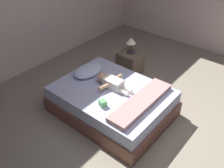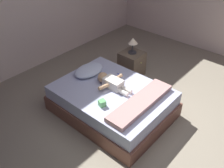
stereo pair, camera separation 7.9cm
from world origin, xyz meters
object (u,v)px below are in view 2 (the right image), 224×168
object	(u,v)px
pillow	(89,70)
nightstand	(132,64)
baby	(111,82)
toy_block	(102,103)
toothbrush	(119,75)
bed	(112,101)
lamp	(133,42)

from	to	relation	value
pillow	nightstand	size ratio (longest dim) A/B	1.13
pillow	baby	bearing A→B (deg)	-92.77
toy_block	nightstand	bearing A→B (deg)	22.15
nightstand	toothbrush	bearing A→B (deg)	-158.43
bed	pillow	size ratio (longest dim) A/B	3.25
bed	nightstand	size ratio (longest dim) A/B	3.66
pillow	toothbrush	distance (m)	0.49
baby	toy_block	xyz separation A→B (m)	(-0.42, -0.21, -0.02)
bed	lamp	xyz separation A→B (m)	(1.06, 0.44, 0.46)
bed	nightstand	world-z (taller)	nightstand
pillow	lamp	bearing A→B (deg)	-7.50
bed	toy_block	bearing A→B (deg)	-158.93
toy_block	toothbrush	bearing A→B (deg)	22.70
toy_block	pillow	bearing A→B (deg)	57.66
bed	baby	bearing A→B (deg)	49.34
baby	toy_block	size ratio (longest dim) A/B	5.46
bed	baby	distance (m)	0.31
lamp	toy_block	size ratio (longest dim) A/B	2.70
toothbrush	lamp	distance (m)	0.79
toothbrush	nightstand	world-z (taller)	nightstand
pillow	bed	bearing A→B (deg)	-98.75
pillow	nightstand	world-z (taller)	pillow
baby	nightstand	distance (m)	1.10
baby	nightstand	size ratio (longest dim) A/B	1.29
baby	toy_block	bearing A→B (deg)	-153.34
baby	toy_block	world-z (taller)	baby
toothbrush	pillow	bearing A→B (deg)	124.25
pillow	toothbrush	bearing A→B (deg)	-55.75
pillow	baby	xyz separation A→B (m)	(-0.02, -0.49, 0.01)
toothbrush	toy_block	distance (m)	0.79
toothbrush	toy_block	world-z (taller)	toy_block
baby	nightstand	world-z (taller)	baby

